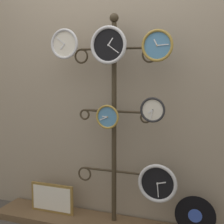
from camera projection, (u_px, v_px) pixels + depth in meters
name	position (u px, v px, depth m)	size (l,w,h in m)	color
shop_wall	(120.00, 66.00, 2.71)	(4.40, 0.04, 2.80)	gray
display_stand	(114.00, 156.00, 2.66)	(0.72, 0.39, 1.82)	#382D1E
clock_top_left	(65.00, 44.00, 2.59)	(0.25, 0.04, 0.25)	silver
clock_top_center	(109.00, 45.00, 2.46)	(0.30, 0.04, 0.30)	black
clock_top_right	(157.00, 46.00, 2.33)	(0.24, 0.04, 0.24)	#4C84B2
clock_middle_center	(108.00, 117.00, 2.55)	(0.20, 0.04, 0.20)	#4C84B2
clock_middle_right	(153.00, 110.00, 2.39)	(0.20, 0.04, 0.20)	silver
clock_bottom_right	(158.00, 183.00, 2.46)	(0.31, 0.04, 0.31)	black
vinyl_record	(195.00, 216.00, 2.46)	(0.32, 0.01, 0.32)	black
picture_frame	(52.00, 198.00, 2.86)	(0.43, 0.02, 0.27)	olive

